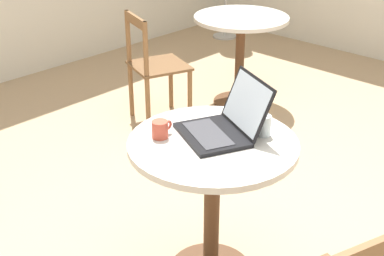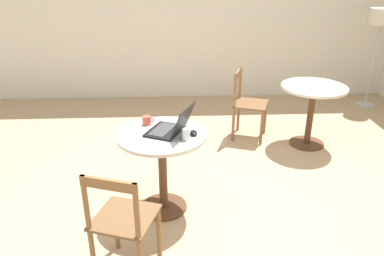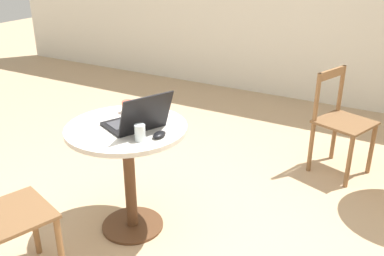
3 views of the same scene
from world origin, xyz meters
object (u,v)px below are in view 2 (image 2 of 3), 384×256
at_px(cafe_table_near, 162,152).
at_px(mouse, 194,133).
at_px(floor_lamp, 381,22).
at_px(chair_mid_left, 247,104).
at_px(drinking_glass, 185,134).
at_px(cafe_table_mid, 312,100).
at_px(laptop, 171,127).
at_px(chair_near_front, 123,222).
at_px(mug, 147,120).

height_order(cafe_table_near, mouse, mouse).
bearing_deg(floor_lamp, chair_mid_left, -153.13).
relative_size(chair_mid_left, mouse, 8.52).
xyz_separation_m(mouse, drinking_glass, (-0.07, -0.09, 0.03)).
distance_m(cafe_table_mid, laptop, 2.06).
xyz_separation_m(cafe_table_mid, chair_mid_left, (-0.71, 0.25, -0.13)).
bearing_deg(chair_near_front, mug, 82.79).
bearing_deg(mug, chair_mid_left, 48.34).
xyz_separation_m(cafe_table_near, mouse, (0.27, -0.04, 0.19)).
bearing_deg(mug, chair_near_front, -97.21).
bearing_deg(laptop, chair_mid_left, 57.54).
distance_m(cafe_table_near, drinking_glass, 0.32).
xyz_separation_m(chair_mid_left, floor_lamp, (2.08, 1.05, 0.82)).
bearing_deg(cafe_table_mid, chair_mid_left, 160.35).
xyz_separation_m(chair_mid_left, mug, (-1.14, -1.29, 0.34)).
distance_m(chair_mid_left, mug, 1.75).
height_order(cafe_table_mid, drinking_glass, drinking_glass).
xyz_separation_m(cafe_table_mid, mug, (-1.86, -1.03, 0.21)).
bearing_deg(floor_lamp, drinking_glass, -137.44).
relative_size(laptop, mouse, 4.47).
height_order(floor_lamp, mug, floor_lamp).
bearing_deg(chair_near_front, cafe_table_near, 71.66).
relative_size(laptop, mug, 4.16).
xyz_separation_m(chair_near_front, floor_lamp, (3.34, 3.29, 0.82)).
xyz_separation_m(chair_near_front, mouse, (0.52, 0.72, 0.32)).
xyz_separation_m(cafe_table_near, mug, (-0.13, 0.19, 0.21)).
xyz_separation_m(floor_lamp, laptop, (-3.01, -2.52, -0.47)).
distance_m(cafe_table_mid, chair_mid_left, 0.77).
xyz_separation_m(chair_near_front, chair_mid_left, (1.26, 2.24, 0.00)).
height_order(chair_mid_left, mouse, chair_mid_left).
height_order(chair_near_front, laptop, laptop).
bearing_deg(cafe_table_near, mug, 124.20).
xyz_separation_m(laptop, mug, (-0.21, 0.18, -0.01)).
relative_size(cafe_table_mid, drinking_glass, 7.89).
bearing_deg(cafe_table_near, cafe_table_mid, 35.37).
bearing_deg(cafe_table_mid, laptop, -143.58).
xyz_separation_m(cafe_table_near, cafe_table_mid, (1.72, 1.22, 0.00)).
relative_size(chair_near_front, mug, 7.94).
relative_size(chair_near_front, laptop, 1.91).
relative_size(cafe_table_near, chair_mid_left, 0.88).
xyz_separation_m(cafe_table_mid, chair_near_front, (-1.98, -1.98, -0.13)).
relative_size(cafe_table_near, mouse, 7.52).
bearing_deg(mug, mouse, -30.06).
height_order(cafe_table_near, floor_lamp, floor_lamp).
height_order(chair_mid_left, floor_lamp, floor_lamp).
xyz_separation_m(floor_lamp, mouse, (-2.82, -2.57, -0.50)).
bearing_deg(laptop, cafe_table_near, -173.59).
bearing_deg(mouse, floor_lamp, 42.30).
relative_size(mug, drinking_glass, 1.13).
bearing_deg(cafe_table_near, laptop, 6.41).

